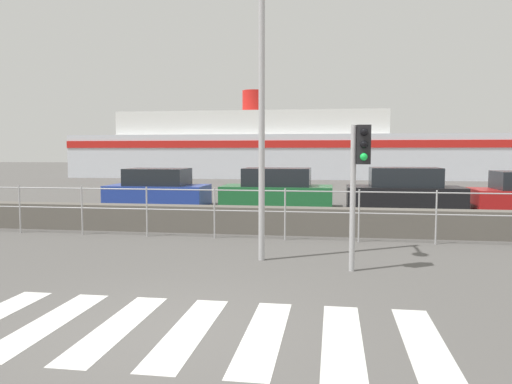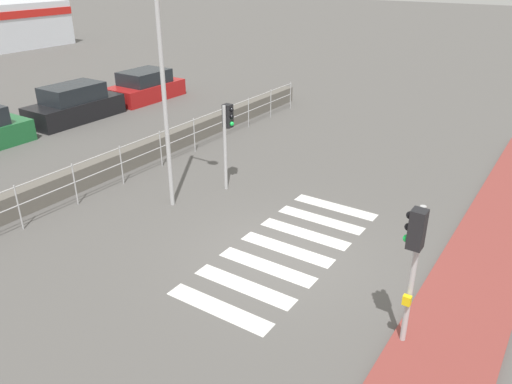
{
  "view_description": "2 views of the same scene",
  "coord_description": "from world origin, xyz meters",
  "px_view_note": "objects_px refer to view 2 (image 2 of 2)",
  "views": [
    {
      "loc": [
        1.99,
        -5.57,
        2.14
      ],
      "look_at": [
        0.81,
        2.0,
        1.5
      ],
      "focal_mm": 35.0,
      "sensor_mm": 36.0,
      "label": 1
    },
    {
      "loc": [
        -8.69,
        -5.06,
        6.33
      ],
      "look_at": [
        0.48,
        1.0,
        1.2
      ],
      "focal_mm": 35.0,
      "sensor_mm": 36.0,
      "label": 2
    }
  ],
  "objects_px": {
    "traffic_light_far": "(227,128)",
    "parked_car_red": "(145,87)",
    "streetlamp": "(167,58)",
    "parked_car_black": "(75,105)",
    "traffic_light_near": "(414,251)"
  },
  "relations": [
    {
      "from": "traffic_light_far",
      "to": "streetlamp",
      "type": "distance_m",
      "value": 2.9
    },
    {
      "from": "streetlamp",
      "to": "parked_car_red",
      "type": "distance_m",
      "value": 12.9
    },
    {
      "from": "traffic_light_far",
      "to": "parked_car_black",
      "type": "bearing_deg",
      "value": 77.81
    },
    {
      "from": "streetlamp",
      "to": "parked_car_black",
      "type": "xyz_separation_m",
      "value": [
        3.93,
        9.34,
        -3.46
      ]
    },
    {
      "from": "traffic_light_near",
      "to": "parked_car_red",
      "type": "xyz_separation_m",
      "value": [
        10.28,
        16.46,
        -1.43
      ]
    },
    {
      "from": "parked_car_black",
      "to": "traffic_light_near",
      "type": "bearing_deg",
      "value": -110.13
    },
    {
      "from": "streetlamp",
      "to": "traffic_light_near",
      "type": "bearing_deg",
      "value": -106.44
    },
    {
      "from": "traffic_light_far",
      "to": "parked_car_red",
      "type": "bearing_deg",
      "value": 56.97
    },
    {
      "from": "parked_car_red",
      "to": "streetlamp",
      "type": "bearing_deg",
      "value": -131.19
    },
    {
      "from": "traffic_light_near",
      "to": "streetlamp",
      "type": "distance_m",
      "value": 7.7
    },
    {
      "from": "streetlamp",
      "to": "parked_car_black",
      "type": "relative_size",
      "value": 1.64
    },
    {
      "from": "traffic_light_far",
      "to": "parked_car_black",
      "type": "height_order",
      "value": "traffic_light_far"
    },
    {
      "from": "traffic_light_near",
      "to": "parked_car_black",
      "type": "relative_size",
      "value": 0.68
    },
    {
      "from": "streetlamp",
      "to": "parked_car_red",
      "type": "relative_size",
      "value": 1.76
    },
    {
      "from": "parked_car_red",
      "to": "traffic_light_far",
      "type": "bearing_deg",
      "value": -123.03
    }
  ]
}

